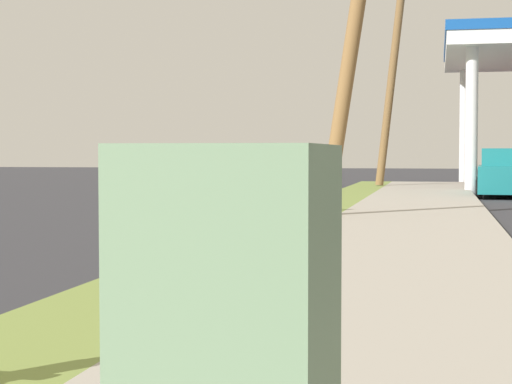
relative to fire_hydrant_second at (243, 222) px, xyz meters
The scene contains 5 objects.
fire_hydrant_second is the anchor object (origin of this frame).
fire_hydrant_third 7.05m from the fire_hydrant_second, 90.30° to the left, with size 0.42×0.37×0.74m.
utility_pole_midground 7.16m from the fire_hydrant_second, 80.43° to the left, with size 2.10×0.67×7.96m.
utility_pole_background 23.53m from the fire_hydrant_second, 87.70° to the left, with size 1.92×0.47×9.68m.
car_teal_by_near_pump 17.86m from the fire_hydrant_second, 74.04° to the left, with size 2.13×4.58×1.57m.
Camera 1 is at (3.49, -0.08, 1.44)m, focal length 60.77 mm.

